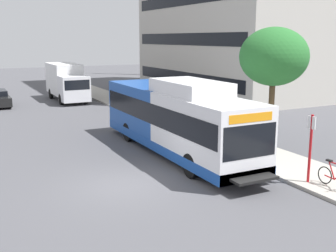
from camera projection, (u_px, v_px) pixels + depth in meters
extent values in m
plane|color=#4C4C51|center=(74.00, 140.00, 22.86)|extent=(120.00, 120.00, 0.00)
cube|color=#A8A399|center=(202.00, 133.00, 24.21)|extent=(3.00, 56.00, 0.14)
cube|color=white|center=(207.00, 130.00, 17.47)|extent=(2.54, 5.80, 2.73)
cube|color=#19479E|center=(149.00, 110.00, 22.52)|extent=(2.54, 5.80, 2.73)
cube|color=#19479E|center=(174.00, 142.00, 20.23)|extent=(2.57, 11.60, 0.44)
cube|color=black|center=(174.00, 111.00, 19.92)|extent=(2.58, 11.25, 0.96)
cube|color=black|center=(249.00, 141.00, 14.94)|extent=(2.34, 0.10, 1.24)
cube|color=orange|center=(251.00, 118.00, 14.75)|extent=(1.90, 0.08, 0.32)
cube|color=white|center=(190.00, 87.00, 18.38)|extent=(2.16, 4.06, 0.60)
cube|color=black|center=(255.00, 179.00, 14.87)|extent=(1.78, 0.60, 0.10)
cylinder|color=black|center=(191.00, 165.00, 16.60)|extent=(0.30, 1.00, 1.00)
cylinder|color=black|center=(238.00, 158.00, 17.61)|extent=(0.30, 1.00, 1.00)
cylinder|color=black|center=(128.00, 132.00, 22.52)|extent=(0.30, 1.00, 1.00)
cylinder|color=black|center=(166.00, 128.00, 23.52)|extent=(0.30, 1.00, 1.00)
cylinder|color=red|center=(310.00, 149.00, 15.51)|extent=(0.10, 0.10, 2.60)
cube|color=white|center=(312.00, 123.00, 15.30)|extent=(0.04, 0.36, 0.48)
torus|color=black|center=(325.00, 175.00, 15.53)|extent=(0.04, 0.66, 0.66)
cylinder|color=#B2191E|center=(332.00, 170.00, 15.21)|extent=(0.05, 0.34, 0.62)
cylinder|color=#B2191E|center=(330.00, 177.00, 15.34)|extent=(0.05, 0.45, 0.08)
cube|color=black|center=(329.00, 160.00, 15.27)|extent=(0.12, 0.24, 0.06)
cylinder|color=#4C3823|center=(271.00, 116.00, 20.11)|extent=(0.28, 0.28, 3.28)
ellipsoid|color=#286B2D|center=(274.00, 57.00, 19.51)|extent=(3.24, 3.24, 2.75)
cylinder|color=black|center=(10.00, 104.00, 33.20)|extent=(0.20, 0.64, 0.64)
cylinder|color=black|center=(6.00, 100.00, 35.55)|extent=(0.20, 0.64, 0.64)
cube|color=silver|center=(74.00, 89.00, 34.68)|extent=(2.30, 2.00, 2.10)
cube|color=white|center=(64.00, 79.00, 37.62)|extent=(2.30, 5.00, 2.70)
cube|color=black|center=(77.00, 85.00, 33.76)|extent=(2.07, 0.08, 0.80)
cylinder|color=black|center=(61.00, 99.00, 34.79)|extent=(0.26, 0.92, 0.92)
cylinder|color=black|center=(85.00, 98.00, 35.71)|extent=(0.26, 0.92, 0.92)
cylinder|color=black|center=(51.00, 94.00, 38.40)|extent=(0.26, 0.92, 0.92)
cylinder|color=black|center=(73.00, 92.00, 39.32)|extent=(0.26, 0.92, 0.92)
cube|color=black|center=(238.00, 75.00, 42.61)|extent=(12.92, 19.38, 1.10)
cube|color=black|center=(239.00, 39.00, 41.86)|extent=(12.92, 19.38, 1.10)
cube|color=black|center=(241.00, 2.00, 41.11)|extent=(12.92, 19.38, 1.10)
cylinder|color=#B7B7BC|center=(195.00, 51.00, 60.40)|extent=(1.10, 1.10, 7.16)
cylinder|color=#B7B7BC|center=(196.00, 0.00, 58.92)|extent=(0.91, 0.91, 7.16)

